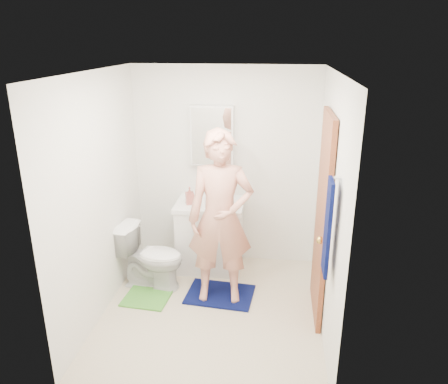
% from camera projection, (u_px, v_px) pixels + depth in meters
% --- Properties ---
extents(floor, '(2.20, 2.40, 0.02)m').
position_uv_depth(floor, '(212.00, 311.00, 4.54)').
color(floor, beige).
rests_on(floor, ground).
extents(ceiling, '(2.20, 2.40, 0.02)m').
position_uv_depth(ceiling, '(209.00, 71.00, 3.73)').
color(ceiling, white).
rests_on(ceiling, ground).
extents(wall_back, '(2.20, 0.02, 2.40)m').
position_uv_depth(wall_back, '(226.00, 167.00, 5.26)').
color(wall_back, white).
rests_on(wall_back, ground).
extents(wall_front, '(2.20, 0.02, 2.40)m').
position_uv_depth(wall_front, '(184.00, 265.00, 3.00)').
color(wall_front, white).
rests_on(wall_front, ground).
extents(wall_left, '(0.02, 2.40, 2.40)m').
position_uv_depth(wall_left, '(98.00, 198.00, 4.26)').
color(wall_left, white).
rests_on(wall_left, ground).
extents(wall_right, '(0.02, 2.40, 2.40)m').
position_uv_depth(wall_right, '(330.00, 208.00, 4.00)').
color(wall_right, white).
rests_on(wall_right, ground).
extents(vanity_cabinet, '(0.75, 0.55, 0.80)m').
position_uv_depth(vanity_cabinet, '(210.00, 237.00, 5.27)').
color(vanity_cabinet, white).
rests_on(vanity_cabinet, floor).
extents(countertop, '(0.79, 0.59, 0.05)m').
position_uv_depth(countertop, '(210.00, 204.00, 5.13)').
color(countertop, white).
rests_on(countertop, vanity_cabinet).
extents(sink_basin, '(0.40, 0.40, 0.03)m').
position_uv_depth(sink_basin, '(210.00, 203.00, 5.12)').
color(sink_basin, white).
rests_on(sink_basin, countertop).
extents(faucet, '(0.03, 0.03, 0.12)m').
position_uv_depth(faucet, '(212.00, 192.00, 5.27)').
color(faucet, silver).
rests_on(faucet, countertop).
extents(medicine_cabinet, '(0.50, 0.12, 0.70)m').
position_uv_depth(medicine_cabinet, '(212.00, 135.00, 5.08)').
color(medicine_cabinet, white).
rests_on(medicine_cabinet, wall_back).
extents(mirror_panel, '(0.46, 0.01, 0.66)m').
position_uv_depth(mirror_panel, '(211.00, 137.00, 5.02)').
color(mirror_panel, white).
rests_on(mirror_panel, wall_back).
extents(door, '(0.05, 0.80, 2.05)m').
position_uv_depth(door, '(322.00, 219.00, 4.21)').
color(door, '#9D4D2B').
rests_on(door, ground).
extents(door_knob, '(0.07, 0.07, 0.07)m').
position_uv_depth(door_knob, '(320.00, 240.00, 3.94)').
color(door_knob, gold).
rests_on(door_knob, door).
extents(towel, '(0.03, 0.24, 0.80)m').
position_uv_depth(towel, '(328.00, 228.00, 3.46)').
color(towel, '#070D42').
rests_on(towel, wall_right).
extents(towel_hook, '(0.06, 0.02, 0.02)m').
position_uv_depth(towel_hook, '(338.00, 178.00, 3.32)').
color(towel_hook, silver).
rests_on(towel_hook, wall_right).
extents(toilet, '(0.76, 0.50, 0.73)m').
position_uv_depth(toilet, '(151.00, 256.00, 4.88)').
color(toilet, white).
rests_on(toilet, floor).
extents(bath_mat, '(0.76, 0.58, 0.02)m').
position_uv_depth(bath_mat, '(220.00, 294.00, 4.80)').
color(bath_mat, '#070D42').
rests_on(bath_mat, floor).
extents(green_rug, '(0.51, 0.45, 0.02)m').
position_uv_depth(green_rug, '(147.00, 298.00, 4.73)').
color(green_rug, '#4FA236').
rests_on(green_rug, floor).
extents(soap_dispenser, '(0.12, 0.12, 0.20)m').
position_uv_depth(soap_dispenser, '(190.00, 195.00, 5.05)').
color(soap_dispenser, '#B55D54').
rests_on(soap_dispenser, countertop).
extents(toothbrush_cup, '(0.14, 0.14, 0.09)m').
position_uv_depth(toothbrush_cup, '(224.00, 195.00, 5.21)').
color(toothbrush_cup, '#6B3C85').
rests_on(toothbrush_cup, countertop).
extents(man, '(0.70, 0.49, 1.83)m').
position_uv_depth(man, '(221.00, 218.00, 4.44)').
color(man, tan).
rests_on(man, bath_mat).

